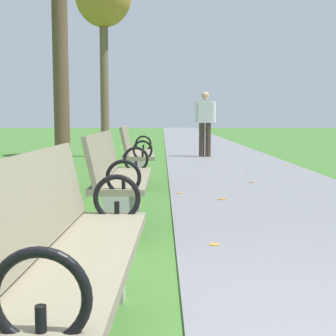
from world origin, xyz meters
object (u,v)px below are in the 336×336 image
at_px(park_bench_2, 118,178).
at_px(pedestrian_walking, 205,120).
at_px(park_bench_1, 66,254).
at_px(tree_3, 103,0).
at_px(park_bench_3, 135,154).

distance_m(park_bench_2, pedestrian_walking, 8.08).
relative_size(park_bench_2, pedestrian_walking, 0.99).
bearing_deg(pedestrian_walking, park_bench_2, -100.56).
xyz_separation_m(park_bench_1, pedestrian_walking, (1.48, 10.38, 0.44)).
xyz_separation_m(park_bench_2, tree_3, (-1.05, 8.10, 3.40)).
bearing_deg(park_bench_2, park_bench_1, -90.00).
distance_m(park_bench_2, tree_3, 8.85).
height_order(park_bench_2, park_bench_3, same).
bearing_deg(park_bench_2, pedestrian_walking, 79.44).
xyz_separation_m(park_bench_1, tree_3, (-1.05, 10.55, 3.40)).
relative_size(park_bench_1, tree_3, 0.34).
bearing_deg(pedestrian_walking, tree_3, 176.10).
relative_size(park_bench_1, pedestrian_walking, 1.00).
height_order(tree_3, pedestrian_walking, tree_3).
relative_size(park_bench_2, park_bench_3, 0.99).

